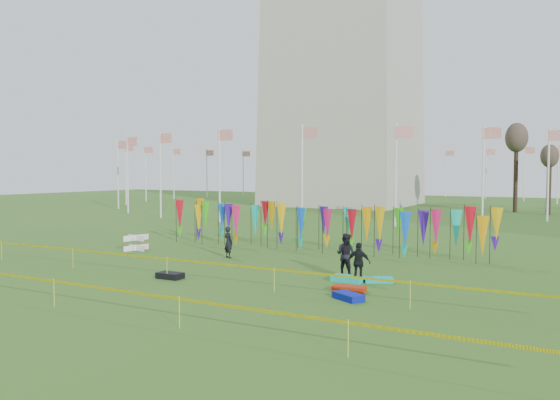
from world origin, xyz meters
The scene contains 14 objects.
ground centered at (0.00, 0.00, 0.00)m, with size 160.00×160.00×0.00m, color #2B5818.
flagpole_ring centered at (-14.00, 48.00, 4.00)m, with size 57.40×56.16×8.00m.
banner_row centered at (0.28, 8.71, 1.58)m, with size 18.64×0.64×2.46m.
caution_tape_near centered at (-0.22, -1.19, 0.78)m, with size 26.00×0.02×0.90m.
caution_tape_far centered at (-0.22, -6.31, 0.78)m, with size 26.00×0.02×0.90m.
box_kite centered at (-8.44, 4.14, 0.43)m, with size 0.78×0.78×0.87m.
person_left centered at (-2.70, 4.48, 0.78)m, with size 0.57×0.42×1.56m, color black.
person_mid centered at (4.11, 2.91, 0.87)m, with size 0.85×0.52×1.75m, color black.
person_right centered at (5.06, 1.90, 0.77)m, with size 0.91×0.51×1.54m, color black.
kite_bag_turquoise centered at (4.64, 1.77, 0.12)m, with size 1.20×0.60×0.24m, color #0CBFB7.
kite_bag_blue centered at (5.76, -0.99, 0.11)m, with size 1.08×0.57×0.23m, color #0918A0.
kite_bag_red centered at (5.33, 0.17, 0.11)m, with size 1.16×0.53×0.21m, color #B1250B.
kite_bag_black centered at (-1.84, -0.98, 0.12)m, with size 1.03×0.60×0.24m, color black.
kite_bag_teal centered at (5.74, 2.24, 0.10)m, with size 1.06×0.51×0.20m, color #0DB5B8.
Camera 1 is at (12.32, -17.84, 4.27)m, focal length 35.00 mm.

